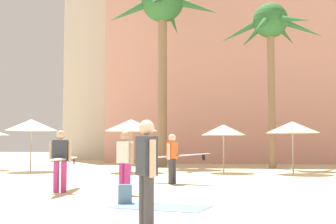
% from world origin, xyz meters
% --- Properties ---
extents(hotel_pink, '(24.91, 8.51, 17.57)m').
position_xyz_m(hotel_pink, '(4.51, 27.52, 8.78)').
color(hotel_pink, '#DB9989').
rests_on(hotel_pink, ground).
extents(hotel_tower_gray, '(16.08, 11.58, 22.81)m').
position_xyz_m(hotel_tower_gray, '(-4.86, 33.87, 11.40)').
color(hotel_tower_gray, beige).
rests_on(hotel_tower_gray, ground).
extents(palm_tree_far_left, '(6.58, 6.48, 10.96)m').
position_xyz_m(palm_tree_far_left, '(-3.15, 18.86, 9.05)').
color(palm_tree_far_left, '#896B4C').
rests_on(palm_tree_far_left, ground).
extents(palm_tree_center, '(5.56, 5.16, 8.91)m').
position_xyz_m(palm_tree_center, '(2.96, 17.68, 7.40)').
color(palm_tree_center, '#896B4C').
rests_on(palm_tree_center, ground).
extents(cafe_umbrella_1, '(2.03, 2.03, 2.19)m').
position_xyz_m(cafe_umbrella_1, '(0.48, 13.84, 1.94)').
color(cafe_umbrella_1, gray).
rests_on(cafe_umbrella_1, ground).
extents(cafe_umbrella_2, '(2.42, 2.42, 2.47)m').
position_xyz_m(cafe_umbrella_2, '(-8.60, 13.39, 2.20)').
color(cafe_umbrella_2, gray).
rests_on(cafe_umbrella_2, ground).
extents(cafe_umbrella_3, '(2.46, 2.46, 2.44)m').
position_xyz_m(cafe_umbrella_3, '(-3.76, 13.52, 2.17)').
color(cafe_umbrella_3, gray).
rests_on(cafe_umbrella_3, ground).
extents(cafe_umbrella_6, '(2.32, 2.32, 2.28)m').
position_xyz_m(cafe_umbrella_6, '(3.49, 13.45, 2.03)').
color(cafe_umbrella_6, gray).
rests_on(cafe_umbrella_6, ground).
extents(beach_towel, '(2.12, 1.49, 0.01)m').
position_xyz_m(beach_towel, '(-0.47, 2.38, 0.01)').
color(beach_towel, '#6684E0').
rests_on(beach_towel, ground).
extents(backpack, '(0.33, 0.29, 0.42)m').
position_xyz_m(backpack, '(-1.35, 2.78, 0.20)').
color(backpack, slate).
rests_on(backpack, ground).
extents(person_mid_center, '(2.69, 1.27, 1.63)m').
position_xyz_m(person_mid_center, '(-1.01, 7.85, 0.89)').
color(person_mid_center, '#3D3D42').
rests_on(person_mid_center, ground).
extents(person_far_left, '(0.68, 2.80, 1.67)m').
position_xyz_m(person_far_left, '(-3.64, 4.89, 0.91)').
color(person_far_left, '#B7337F').
rests_on(person_far_left, ground).
extents(person_far_right, '(0.57, 0.39, 1.63)m').
position_xyz_m(person_far_right, '(-1.82, 4.64, 0.89)').
color(person_far_right, '#B7337F').
rests_on(person_far_right, ground).
extents(person_mid_right, '(0.41, 0.56, 1.68)m').
position_xyz_m(person_mid_right, '(-0.32, 0.03, 0.92)').
color(person_mid_right, '#3D3D42').
rests_on(person_mid_right, ground).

